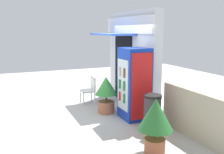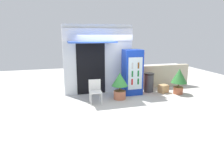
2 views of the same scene
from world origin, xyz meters
name	(u,v)px [view 1 (image 1 of 2)]	position (x,y,z in m)	size (l,w,h in m)	color
ground	(95,111)	(0.00, 0.00, 0.00)	(16.00, 16.00, 0.00)	beige
storefront_building	(131,56)	(-0.38, 1.37, 1.52)	(2.95, 1.11, 2.92)	silver
drink_cooler	(134,84)	(0.98, 0.77, 0.95)	(0.77, 0.72, 1.90)	#1438B2
plastic_chair	(90,88)	(-0.76, 0.10, 0.51)	(0.46, 0.44, 0.87)	silver
potted_plant_near_shop	(106,91)	(0.25, 0.26, 0.63)	(0.63, 0.63, 1.06)	#BC6B4C
potted_plant_curbside	(156,119)	(2.90, 0.21, 0.70)	(0.67, 0.67, 1.10)	#AD5B3D
trash_bin	(152,112)	(1.80, 0.83, 0.42)	(0.43, 0.43, 0.84)	#38383D
stone_boundary_wall	(204,118)	(2.87, 1.43, 0.53)	(2.60, 0.23, 1.07)	#B7AD93
cardboard_box	(155,132)	(2.37, 0.54, 0.17)	(0.37, 0.32, 0.35)	tan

